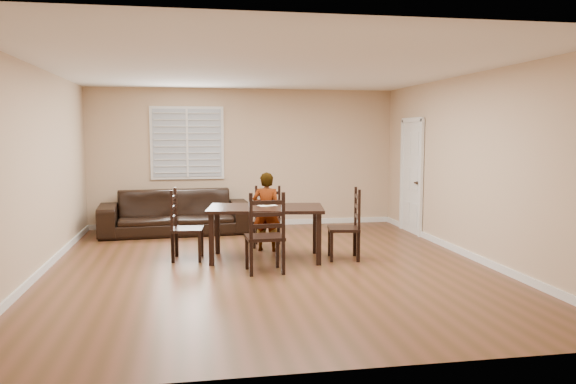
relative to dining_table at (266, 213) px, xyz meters
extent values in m
plane|color=brown|center=(-0.02, -0.44, -0.69)|extent=(7.00, 7.00, 0.00)
cube|color=tan|center=(-0.02, 3.06, 0.66)|extent=(6.00, 0.04, 2.70)
cube|color=tan|center=(-0.02, -3.94, 0.66)|extent=(6.00, 0.04, 2.70)
cube|color=tan|center=(-3.02, -0.44, 0.66)|extent=(0.04, 7.00, 2.70)
cube|color=tan|center=(2.98, -0.44, 0.66)|extent=(0.04, 7.00, 2.70)
cube|color=white|center=(-0.02, -0.44, 2.01)|extent=(6.00, 7.00, 0.04)
cube|color=white|center=(-1.12, 3.01, 0.96)|extent=(1.40, 0.08, 1.40)
cube|color=white|center=(2.95, 1.76, 0.34)|extent=(0.06, 0.94, 2.05)
cylinder|color=#332114|center=(2.92, 1.46, 0.26)|extent=(0.06, 0.06, 0.02)
cube|color=white|center=(-0.02, 3.04, -0.64)|extent=(6.00, 0.03, 0.10)
cube|color=white|center=(-3.00, -0.44, -0.64)|extent=(0.03, 7.00, 0.10)
cube|color=white|center=(2.97, -0.44, -0.64)|extent=(0.03, 7.00, 0.10)
cube|color=black|center=(0.00, 0.00, 0.06)|extent=(1.77, 1.17, 0.05)
cube|color=black|center=(-0.80, -0.26, -0.32)|extent=(0.08, 0.08, 0.73)
cube|color=black|center=(0.68, -0.49, -0.32)|extent=(0.08, 0.08, 0.73)
cube|color=black|center=(-0.68, 0.49, -0.32)|extent=(0.08, 0.08, 0.73)
cube|color=black|center=(0.80, 0.26, -0.32)|extent=(0.08, 0.08, 0.73)
cube|color=black|center=(0.14, 0.92, -0.27)|extent=(0.51, 0.49, 0.04)
cube|color=black|center=(0.18, 1.10, -0.20)|extent=(0.44, 0.13, 0.98)
cube|color=black|center=(-0.08, 0.78, -0.49)|extent=(0.05, 0.05, 0.40)
cube|color=black|center=(0.29, 0.71, -0.49)|extent=(0.05, 0.05, 0.40)
cube|color=black|center=(-0.01, 1.13, -0.49)|extent=(0.05, 0.05, 0.40)
cube|color=black|center=(0.37, 1.05, -0.49)|extent=(0.05, 0.05, 0.40)
cube|color=black|center=(-0.12, -0.74, -0.22)|extent=(0.51, 0.47, 0.04)
cube|color=black|center=(-0.11, -0.95, -0.14)|extent=(0.49, 0.06, 1.08)
cube|color=black|center=(0.09, -0.54, -0.46)|extent=(0.05, 0.05, 0.44)
cube|color=black|center=(-0.34, -0.56, -0.46)|extent=(0.05, 0.05, 0.44)
cube|color=black|center=(0.10, -0.93, -0.46)|extent=(0.05, 0.05, 0.44)
cube|color=black|center=(-0.32, -0.95, -0.46)|extent=(0.05, 0.05, 0.44)
cube|color=black|center=(-1.12, 0.18, -0.24)|extent=(0.48, 0.51, 0.04)
cube|color=black|center=(-1.32, 0.20, -0.17)|extent=(0.09, 0.47, 1.04)
cube|color=black|center=(-0.96, -0.05, -0.47)|extent=(0.05, 0.05, 0.42)
cube|color=black|center=(-0.91, 0.36, -0.47)|extent=(0.05, 0.05, 0.42)
cube|color=black|center=(-1.33, 0.00, -0.47)|extent=(0.05, 0.05, 0.42)
cube|color=black|center=(-1.28, 0.40, -0.47)|extent=(0.05, 0.05, 0.42)
cube|color=black|center=(1.12, -0.18, -0.24)|extent=(0.51, 0.54, 0.04)
cube|color=black|center=(1.32, -0.21, -0.16)|extent=(0.12, 0.47, 1.04)
cube|color=black|center=(0.97, 0.06, -0.47)|extent=(0.05, 0.05, 0.43)
cube|color=black|center=(0.90, -0.35, -0.47)|extent=(0.05, 0.05, 0.43)
cube|color=black|center=(1.34, -0.01, -0.47)|extent=(0.05, 0.05, 0.43)
cube|color=black|center=(1.27, -0.41, -0.47)|extent=(0.05, 0.05, 0.43)
imported|color=gray|center=(0.09, 0.59, -0.07)|extent=(0.53, 0.43, 1.24)
cube|color=#F2E4D0|center=(0.03, 0.18, 0.09)|extent=(0.33, 0.33, 0.00)
torus|color=gold|center=(0.05, 0.18, 0.11)|extent=(0.10, 0.10, 0.03)
torus|color=white|center=(0.05, 0.18, 0.12)|extent=(0.09, 0.09, 0.02)
imported|color=black|center=(-1.35, 2.39, -0.29)|extent=(2.76, 1.23, 0.79)
camera|label=1|loc=(-1.07, -8.00, 1.15)|focal=35.00mm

